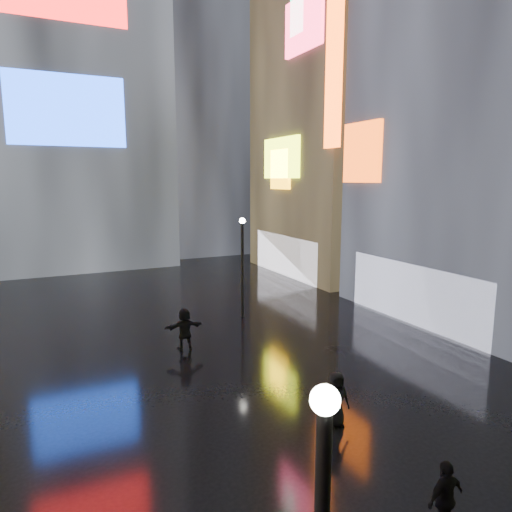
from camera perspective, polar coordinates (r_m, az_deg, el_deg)
ground at (r=21.38m, az=-9.48°, el=-10.05°), size 140.00×140.00×0.00m
building_right_mid at (r=28.13m, az=28.58°, el=24.70°), size 10.28×13.70×30.00m
building_right_far at (r=37.03m, az=10.93°, el=20.06°), size 10.28×12.00×28.00m
tower_main at (r=45.60m, az=-23.95°, el=26.52°), size 16.00×14.20×42.00m
tower_flank_right at (r=48.66m, az=-8.40°, el=21.18°), size 12.00×12.00×34.00m
lamp_far at (r=23.49m, az=-1.70°, el=-0.70°), size 0.30×0.30×5.20m
pedestrian_3 at (r=11.05m, az=22.59°, el=-26.15°), size 0.97×0.44×1.61m
pedestrian_4 at (r=14.09m, az=9.96°, el=-17.21°), size 0.87×0.65×1.64m
pedestrian_5 at (r=19.76m, az=-8.91°, el=-8.96°), size 1.66×0.55×1.78m
umbrella_2 at (r=13.59m, az=10.11°, el=-12.60°), size 0.94×0.95×0.81m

